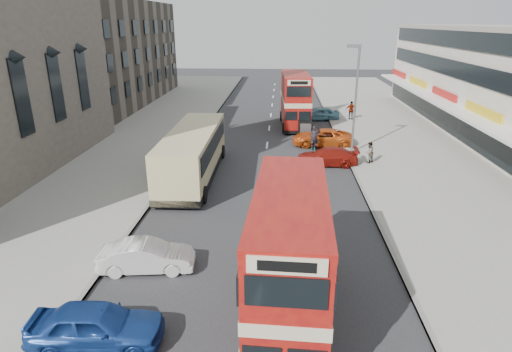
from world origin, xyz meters
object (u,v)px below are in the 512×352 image
at_px(car_left_near, 96,325).
at_px(car_right_c, 320,114).
at_px(bus_second, 295,100).
at_px(pedestrian_far, 351,110).
at_px(bus_main, 289,260).
at_px(car_right_a, 327,157).
at_px(street_lamp, 355,92).
at_px(coach, 193,152).
at_px(pedestrian_near, 369,152).
at_px(cyclist, 314,144).
at_px(car_right_b, 322,138).
at_px(car_left_front, 147,256).

height_order(car_left_near, car_right_c, car_left_near).
relative_size(bus_second, pedestrian_far, 4.80).
bearing_deg(car_left_near, bus_main, -80.35).
xyz_separation_m(car_left_near, car_right_a, (8.94, 18.40, -0.08)).
bearing_deg(street_lamp, car_right_a, -126.48).
bearing_deg(coach, pedestrian_near, 14.62).
relative_size(car_right_a, cyclist, 2.12).
bearing_deg(car_right_c, bus_main, -12.73).
xyz_separation_m(street_lamp, car_right_b, (-2.00, 2.18, -4.10)).
xyz_separation_m(street_lamp, pedestrian_near, (0.88, -2.60, -3.87)).
bearing_deg(cyclist, street_lamp, -13.80).
height_order(car_left_front, car_right_a, car_right_a).
relative_size(car_right_a, car_right_c, 1.10).
distance_m(car_right_b, car_right_c, 9.59).
relative_size(pedestrian_near, cyclist, 0.75).
distance_m(bus_second, car_right_c, 4.26).
relative_size(bus_main, car_left_near, 2.02).
relative_size(bus_main, car_right_b, 1.71).
distance_m(car_left_near, cyclist, 23.12).
xyz_separation_m(bus_main, pedestrian_far, (6.82, 31.67, -1.34)).
distance_m(car_right_c, pedestrian_far, 3.20).
height_order(car_left_near, cyclist, cyclist).
distance_m(bus_second, pedestrian_far, 6.64).
distance_m(bus_main, car_left_front, 6.65).
relative_size(coach, car_right_a, 2.53).
distance_m(car_left_front, car_right_c, 30.19).
relative_size(car_left_front, car_right_c, 0.96).
relative_size(bus_main, cyclist, 4.10).
relative_size(street_lamp, coach, 0.74).
height_order(coach, car_right_a, coach).
height_order(car_right_c, pedestrian_far, pedestrian_far).
xyz_separation_m(bus_second, car_left_near, (-6.98, -30.26, -1.85)).
xyz_separation_m(car_left_front, car_right_c, (9.36, 28.71, 0.05)).
height_order(street_lamp, pedestrian_far, street_lamp).
relative_size(car_left_front, car_right_a, 0.88).
bearing_deg(cyclist, bus_second, 91.47).
bearing_deg(car_right_c, pedestrian_near, 2.99).
distance_m(car_right_a, car_right_b, 5.05).
height_order(street_lamp, bus_main, street_lamp).
bearing_deg(pedestrian_near, car_right_b, -102.14).
height_order(bus_second, pedestrian_near, bus_second).
relative_size(coach, car_right_c, 2.78).
xyz_separation_m(car_right_b, pedestrian_near, (2.89, -4.78, 0.23)).
xyz_separation_m(car_left_front, pedestrian_near, (11.67, 14.35, 0.29)).
relative_size(street_lamp, car_left_front, 2.12).
distance_m(car_right_c, cyclist, 11.50).
bearing_deg(cyclist, pedestrian_far, 61.45).
height_order(street_lamp, bus_second, street_lamp).
xyz_separation_m(coach, car_left_front, (0.26, -11.10, -1.09)).
bearing_deg(car_right_c, car_right_a, -8.85).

